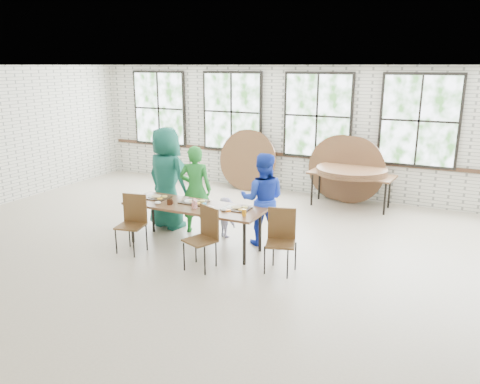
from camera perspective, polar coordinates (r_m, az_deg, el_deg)
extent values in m
plane|color=#C3B39B|center=(7.44, -1.37, -8.56)|extent=(12.00, 12.00, 0.00)
plane|color=white|center=(6.81, -1.54, 15.21)|extent=(12.00, 12.00, 0.00)
plane|color=silver|center=(11.10, 9.44, 7.25)|extent=(12.00, 0.00, 12.00)
cube|color=#422819|center=(11.17, 9.26, 4.18)|extent=(11.80, 0.05, 0.08)
cube|color=black|center=(12.97, -9.79, 10.02)|extent=(1.62, 0.05, 1.97)
cube|color=white|center=(12.94, -9.88, 10.01)|extent=(1.50, 0.01, 1.85)
cube|color=black|center=(11.82, -0.97, 9.75)|extent=(1.62, 0.05, 1.97)
cube|color=white|center=(11.79, -1.04, 9.74)|extent=(1.50, 0.01, 1.85)
cube|color=black|center=(11.00, 9.43, 9.14)|extent=(1.62, 0.05, 1.97)
cube|color=white|center=(10.97, 9.37, 9.13)|extent=(1.50, 0.01, 1.85)
cube|color=black|center=(10.58, 21.00, 8.12)|extent=(1.62, 0.05, 1.97)
cube|color=white|center=(10.55, 20.98, 8.10)|extent=(1.50, 0.01, 1.85)
cube|color=brown|center=(7.85, -5.64, -1.74)|extent=(2.41, 0.82, 0.04)
cylinder|color=black|center=(8.34, -13.01, -3.72)|extent=(0.05, 0.05, 0.70)
cylinder|color=black|center=(8.78, -10.56, -2.61)|extent=(0.05, 0.05, 0.70)
cylinder|color=black|center=(7.23, 0.53, -6.28)|extent=(0.05, 0.05, 0.70)
cylinder|color=black|center=(7.74, 2.46, -4.81)|extent=(0.05, 0.05, 0.70)
cube|color=#55381C|center=(7.88, -13.19, -4.08)|extent=(0.49, 0.48, 0.03)
cube|color=#55381C|center=(7.96, -12.68, -1.95)|extent=(0.42, 0.11, 0.50)
cylinder|color=black|center=(7.95, -14.88, -5.79)|extent=(0.02, 0.02, 0.44)
cylinder|color=black|center=(8.19, -13.33, -5.06)|extent=(0.02, 0.02, 0.44)
cylinder|color=black|center=(7.73, -12.84, -6.27)|extent=(0.02, 0.02, 0.44)
cylinder|color=black|center=(7.98, -11.31, -5.49)|extent=(0.02, 0.02, 0.44)
cube|color=#55381C|center=(7.09, -4.92, -5.93)|extent=(0.54, 0.53, 0.03)
cube|color=#55381C|center=(7.11, -3.75, -3.69)|extent=(0.40, 0.18, 0.50)
cylinder|color=black|center=(7.13, -6.84, -7.85)|extent=(0.02, 0.02, 0.44)
cylinder|color=black|center=(7.39, -5.40, -6.94)|extent=(0.02, 0.02, 0.44)
cylinder|color=black|center=(6.95, -4.32, -8.40)|extent=(0.02, 0.02, 0.44)
cylinder|color=black|center=(7.22, -2.94, -7.44)|extent=(0.02, 0.02, 0.44)
cube|color=#55381C|center=(6.97, 4.96, -6.31)|extent=(0.52, 0.51, 0.03)
cube|color=#55381C|center=(7.06, 5.12, -3.86)|extent=(0.41, 0.15, 0.50)
cylinder|color=black|center=(6.97, 3.01, -8.30)|extent=(0.02, 0.02, 0.44)
cylinder|color=black|center=(7.26, 4.08, -7.33)|extent=(0.02, 0.02, 0.44)
cylinder|color=black|center=(6.85, 5.81, -8.80)|extent=(0.02, 0.02, 0.44)
cylinder|color=black|center=(7.15, 6.78, -7.79)|extent=(0.02, 0.02, 0.44)
imported|color=#185B4B|center=(8.84, -8.91, 1.67)|extent=(1.05, 0.81, 1.91)
imported|color=#207B2B|center=(8.54, -5.45, 0.29)|extent=(0.69, 0.56, 1.62)
imported|color=#1F1544|center=(8.38, -1.78, -3.11)|extent=(0.55, 0.45, 0.74)
imported|color=blue|center=(7.95, 2.79, -0.89)|extent=(0.93, 0.82, 1.59)
cube|color=brown|center=(10.36, 13.41, 2.08)|extent=(1.86, 0.91, 0.04)
cylinder|color=black|center=(10.38, 8.75, 0.25)|extent=(0.04, 0.04, 0.70)
cylinder|color=black|center=(10.89, 9.63, 0.92)|extent=(0.04, 0.04, 0.70)
cylinder|color=black|center=(10.05, 17.25, -0.77)|extent=(0.04, 0.04, 0.70)
cylinder|color=black|center=(10.58, 17.74, -0.03)|extent=(0.04, 0.04, 0.70)
cube|color=black|center=(8.35, -10.13, -0.67)|extent=(0.44, 0.33, 0.02)
cube|color=black|center=(7.98, -5.64, -1.25)|extent=(0.44, 0.33, 0.02)
cube|color=black|center=(7.59, -0.45, -2.03)|extent=(0.44, 0.33, 0.02)
cylinder|color=black|center=(7.91, -8.56, -1.19)|extent=(0.09, 0.09, 0.09)
cube|color=red|center=(7.65, -5.55, -1.60)|extent=(0.06, 0.07, 0.11)
cylinder|color=#1782AE|center=(7.60, -4.35, -1.73)|extent=(0.07, 0.07, 0.10)
cylinder|color=orange|center=(7.24, 0.52, -2.52)|extent=(0.07, 0.07, 0.11)
cylinder|color=white|center=(7.41, -3.80, -2.18)|extent=(0.17, 0.17, 0.10)
ellipsoid|color=white|center=(7.98, -10.00, -1.28)|extent=(0.11, 0.11, 0.05)
ellipsoid|color=white|center=(7.50, -1.94, -2.13)|extent=(0.11, 0.11, 0.05)
cylinder|color=brown|center=(10.35, 13.42, 2.30)|extent=(1.50, 1.50, 0.04)
cylinder|color=brown|center=(10.34, 13.44, 2.54)|extent=(1.50, 1.50, 0.04)
cylinder|color=brown|center=(10.33, 13.45, 2.79)|extent=(1.50, 1.50, 0.04)
cylinder|color=brown|center=(11.62, 0.88, 3.97)|extent=(1.50, 0.36, 1.48)
cylinder|color=brown|center=(11.51, 0.90, 3.86)|extent=(1.50, 0.31, 1.48)
cylinder|color=brown|center=(10.85, 12.16, 2.82)|extent=(1.50, 0.22, 1.50)
cylinder|color=brown|center=(10.70, 13.37, 2.58)|extent=(1.50, 0.24, 1.49)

